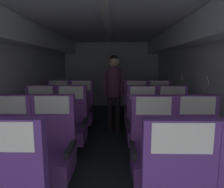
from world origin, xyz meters
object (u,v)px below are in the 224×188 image
object	(u,v)px
seat_c_right_window	(142,126)
seat_b_left_window	(8,152)
seat_b_right_aisle	(198,153)
seat_c_left_aisle	(71,125)
seat_d_left_window	(58,110)
flight_attendant	(114,85)
seat_b_left_aisle	(52,152)
seat_c_right_aisle	(173,126)
seat_d_right_window	(136,111)
seat_d_right_aisle	(159,111)
seat_c_left_window	(40,125)
seat_b_right_window	(154,153)
seat_d_left_aisle	(81,111)

from	to	relation	value
seat_c_right_window	seat_b_left_window	bearing A→B (deg)	-149.60
seat_b_right_aisle	seat_c_left_aisle	xyz separation A→B (m)	(-1.61, 0.93, 0.00)
seat_b_right_aisle	seat_d_left_window	distance (m)	2.83
flight_attendant	seat_c_left_aisle	bearing A→B (deg)	52.86
seat_c_left_aisle	seat_c_right_window	size ratio (longest dim) A/B	1.00
seat_b_right_aisle	seat_c_left_aisle	bearing A→B (deg)	149.99
seat_c_left_aisle	seat_d_left_window	bearing A→B (deg)	116.60
seat_b_left_aisle	seat_c_right_aisle	world-z (taller)	same
seat_d_left_window	seat_d_right_window	xyz separation A→B (m)	(1.62, -0.01, 0.00)
seat_b_right_aisle	seat_d_right_aisle	size ratio (longest dim) A/B	1.00
seat_c_left_aisle	seat_d_right_aisle	world-z (taller)	same
seat_b_left_window	seat_c_right_aisle	bearing A→B (deg)	24.60
seat_b_left_window	seat_d_right_aisle	world-z (taller)	same
seat_c_right_aisle	seat_d_right_aisle	distance (m)	0.97
seat_b_left_aisle	flight_attendant	distance (m)	2.14
flight_attendant	seat_d_right_window	bearing A→B (deg)	166.59
seat_b_left_aisle	seat_c_left_aisle	distance (m)	0.93
seat_b_right_aisle	seat_c_left_window	xyz separation A→B (m)	(-2.10, 0.93, 0.00)
seat_b_right_aisle	seat_d_right_aisle	world-z (taller)	same
seat_b_right_window	seat_c_right_window	xyz separation A→B (m)	(0.01, 0.95, 0.00)
seat_c_right_aisle	flight_attendant	size ratio (longest dim) A/B	0.68
seat_c_left_aisle	seat_d_left_window	world-z (taller)	same
seat_b_right_aisle	seat_c_right_window	distance (m)	1.04
seat_b_right_window	seat_c_right_window	distance (m)	0.95
seat_d_right_aisle	seat_c_right_aisle	bearing A→B (deg)	-90.31
seat_b_right_aisle	seat_c_right_aisle	bearing A→B (deg)	90.49
seat_b_right_window	seat_d_left_aisle	bearing A→B (deg)	120.58
seat_b_left_aisle	seat_d_left_window	xyz separation A→B (m)	(-0.48, 1.90, 0.00)
seat_b_left_aisle	seat_c_right_aisle	size ratio (longest dim) A/B	1.00
seat_b_right_window	seat_c_right_aisle	distance (m)	1.07
seat_c_right_window	seat_d_right_window	world-z (taller)	same
seat_b_left_window	seat_c_right_aisle	distance (m)	2.29
seat_c_right_window	flight_attendant	world-z (taller)	flight_attendant
seat_c_left_aisle	seat_c_right_window	distance (m)	1.13
seat_c_left_window	seat_d_right_aisle	bearing A→B (deg)	24.89
seat_c_right_aisle	seat_d_right_window	world-z (taller)	same
seat_b_left_window	seat_d_left_window	world-z (taller)	same
seat_c_right_aisle	seat_d_left_window	size ratio (longest dim) A/B	1.00
seat_b_left_aisle	seat_d_right_window	xyz separation A→B (m)	(1.14, 1.89, 0.00)
seat_b_right_window	seat_d_right_aisle	size ratio (longest dim) A/B	1.00
seat_b_left_window	seat_d_right_window	world-z (taller)	same
seat_b_left_window	seat_c_left_window	bearing A→B (deg)	90.35
seat_c_left_aisle	seat_d_left_window	xyz separation A→B (m)	(-0.48, 0.97, 0.00)
seat_b_left_window	seat_b_right_aisle	distance (m)	2.09
seat_b_left_aisle	seat_c_right_window	world-z (taller)	same
seat_d_left_window	seat_d_left_aisle	distance (m)	0.47
seat_c_left_window	seat_c_right_window	xyz separation A→B (m)	(1.62, -0.01, 0.00)
seat_d_right_aisle	seat_c_left_aisle	bearing A→B (deg)	-148.75
seat_b_left_aisle	seat_c_right_window	distance (m)	1.46
seat_d_left_aisle	seat_d_right_aisle	size ratio (longest dim) A/B	1.00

